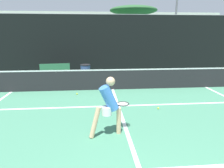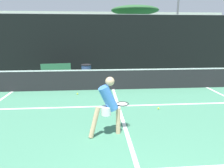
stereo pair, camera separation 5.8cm
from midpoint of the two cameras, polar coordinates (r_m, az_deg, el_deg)
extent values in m
cube|color=white|center=(7.17, 1.54, -6.26)|extent=(8.25, 0.10, 0.01)
cube|color=white|center=(6.56, 2.20, -8.26)|extent=(0.10, 5.65, 0.01)
cube|color=#232326|center=(9.11, 0.00, 1.32)|extent=(11.00, 0.02, 0.95)
cube|color=white|center=(9.02, 0.00, 4.07)|extent=(11.00, 0.03, 0.06)
cube|color=black|center=(12.54, -1.50, 10.99)|extent=(24.00, 0.06, 3.60)
cylinder|color=slate|center=(12.57, -1.56, 19.29)|extent=(24.00, 0.04, 0.04)
cylinder|color=#DBAD84|center=(5.18, 1.61, -10.46)|extent=(0.12, 0.12, 0.70)
cylinder|color=#DBAD84|center=(5.00, -5.19, -10.86)|extent=(0.33, 0.19, 0.80)
cylinder|color=white|center=(4.96, -1.87, -7.64)|extent=(0.25, 0.25, 0.21)
cylinder|color=#3F7ACC|center=(4.87, -1.22, -4.08)|extent=(0.50, 0.32, 0.71)
sphere|color=#DBAD84|center=(4.77, -0.79, 0.75)|extent=(0.22, 0.22, 0.22)
cylinder|color=#262628|center=(5.19, -0.43, -6.04)|extent=(0.30, 0.10, 0.03)
torus|color=#262628|center=(5.29, 2.78, -5.66)|extent=(0.41, 0.41, 0.02)
cylinder|color=beige|center=(5.29, 2.78, -5.66)|extent=(0.31, 0.31, 0.01)
sphere|color=#D1E033|center=(8.58, -10.17, -2.78)|extent=(0.07, 0.07, 0.07)
sphere|color=#D1E033|center=(7.05, 12.84, -6.74)|extent=(0.07, 0.07, 0.07)
cube|color=#33724C|center=(11.62, -16.12, 3.42)|extent=(1.68, 0.56, 0.04)
cube|color=#33724C|center=(11.76, -16.13, 4.58)|extent=(1.64, 0.25, 0.42)
cube|color=#333338|center=(11.73, -19.25, 2.18)|extent=(0.06, 0.32, 0.44)
cube|color=#333338|center=(11.64, -12.81, 2.53)|extent=(0.06, 0.32, 0.44)
cylinder|color=#384C7F|center=(11.20, -7.72, 3.29)|extent=(0.53, 0.53, 0.81)
cylinder|color=black|center=(11.13, -7.79, 5.45)|extent=(0.56, 0.56, 0.04)
cube|color=black|center=(17.51, 10.39, 7.16)|extent=(1.65, 3.97, 0.83)
cube|color=#1E2328|center=(17.25, 10.67, 9.36)|extent=(1.38, 2.38, 0.55)
cylinder|color=black|center=(18.94, 11.54, 7.27)|extent=(0.18, 0.60, 0.60)
cylinder|color=black|center=(16.54, 14.02, 6.15)|extent=(0.18, 0.60, 0.60)
cylinder|color=slate|center=(18.80, 17.78, 19.22)|extent=(0.16, 0.16, 8.69)
cylinder|color=brown|center=(20.30, -0.02, 10.77)|extent=(0.28, 0.28, 2.55)
ellipsoid|color=#2D6633|center=(20.26, -0.02, 15.35)|extent=(2.80, 2.80, 0.90)
cylinder|color=brown|center=(22.05, 5.86, 13.49)|extent=(0.28, 0.28, 4.48)
ellipsoid|color=#28562D|center=(22.17, 6.04, 20.20)|extent=(4.93, 4.93, 0.90)
cube|color=beige|center=(31.11, -3.74, 14.68)|extent=(36.00, 2.40, 5.50)
camera|label=1|loc=(0.03, -90.26, -0.07)|focal=32.00mm
camera|label=2|loc=(0.03, 89.74, 0.07)|focal=32.00mm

